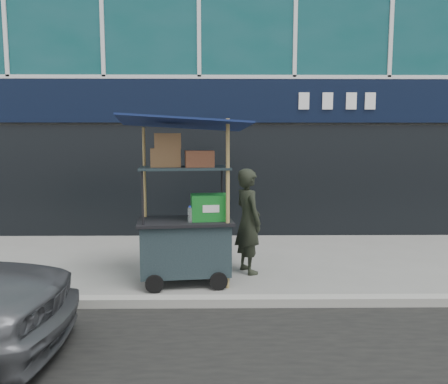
{
  "coord_description": "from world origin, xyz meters",
  "views": [
    {
      "loc": [
        0.41,
        -5.5,
        2.1
      ],
      "look_at": [
        0.49,
        1.2,
        1.29
      ],
      "focal_mm": 35.0,
      "sensor_mm": 36.0,
      "label": 1
    }
  ],
  "objects": [
    {
      "name": "ground",
      "position": [
        0.0,
        0.0,
        0.0
      ],
      "size": [
        80.0,
        80.0,
        0.0
      ],
      "primitive_type": "plane",
      "color": "slate",
      "rests_on": "ground"
    },
    {
      "name": "curb",
      "position": [
        0.0,
        -0.2,
        0.06
      ],
      "size": [
        80.0,
        0.18,
        0.12
      ],
      "primitive_type": "cube",
      "color": "gray",
      "rests_on": "ground"
    },
    {
      "name": "vendor_cart",
      "position": [
        -0.06,
        0.72,
        0.85
      ],
      "size": [
        1.94,
        1.47,
        2.43
      ],
      "rotation": [
        0.0,
        0.0,
        0.12
      ],
      "color": "black",
      "rests_on": "ground"
    },
    {
      "name": "vendor_man",
      "position": [
        0.87,
        1.24,
        0.82
      ],
      "size": [
        0.6,
        0.71,
        1.65
      ],
      "primitive_type": "imported",
      "rotation": [
        0.0,
        0.0,
        1.99
      ],
      "color": "black",
      "rests_on": "ground"
    }
  ]
}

